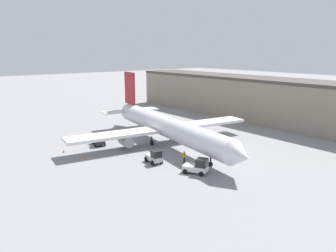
# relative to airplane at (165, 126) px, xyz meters

# --- Properties ---
(ground_plane) EXTENTS (400.00, 400.00, 0.00)m
(ground_plane) POSITION_rel_airplane_xyz_m (1.05, -0.15, -3.43)
(ground_plane) COLOR gray
(terminal_building) EXTENTS (72.63, 11.71, 10.43)m
(terminal_building) POSITION_rel_airplane_xyz_m (-7.85, 32.02, 1.79)
(terminal_building) COLOR gray
(terminal_building) RESTS_ON ground_plane
(airplane) EXTENTS (42.24, 35.85, 12.26)m
(airplane) POSITION_rel_airplane_xyz_m (0.00, 0.00, 0.00)
(airplane) COLOR silver
(airplane) RESTS_ON ground_plane
(ground_crew_worker) EXTENTS (0.41, 0.41, 1.85)m
(ground_crew_worker) POSITION_rel_airplane_xyz_m (9.95, -3.99, -2.44)
(ground_crew_worker) COLOR #1E2338
(ground_crew_worker) RESTS_ON ground_plane
(baggage_tug) EXTENTS (3.81, 3.26, 2.18)m
(baggage_tug) POSITION_rel_airplane_xyz_m (14.39, -5.39, -2.42)
(baggage_tug) COLOR silver
(baggage_tug) RESTS_ON ground_plane
(belt_loader_truck) EXTENTS (3.51, 2.58, 1.96)m
(belt_loader_truck) POSITION_rel_airplane_xyz_m (-6.89, -9.88, -2.50)
(belt_loader_truck) COLOR #2D2D33
(belt_loader_truck) RESTS_ON ground_plane
(pushback_tug) EXTENTS (3.10, 2.02, 2.14)m
(pushback_tug) POSITION_rel_airplane_xyz_m (7.24, -7.65, -2.44)
(pushback_tug) COLOR #B2B2B7
(pushback_tug) RESTS_ON ground_plane
(safety_cone_near) EXTENTS (0.36, 0.36, 0.55)m
(safety_cone_near) POSITION_rel_airplane_xyz_m (-1.35, -15.03, -3.15)
(safety_cone_near) COLOR #EF590F
(safety_cone_near) RESTS_ON ground_plane
(safety_cone_far) EXTENTS (0.36, 0.36, 0.55)m
(safety_cone_far) POSITION_rel_airplane_xyz_m (-6.58, -16.56, -3.15)
(safety_cone_far) COLOR #EF590F
(safety_cone_far) RESTS_ON ground_plane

